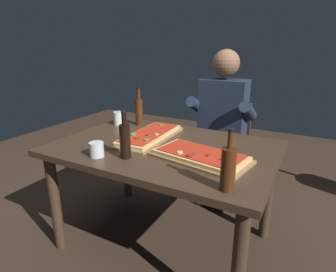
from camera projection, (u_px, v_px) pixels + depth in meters
ground_plane at (165, 240)px, 2.03m from camera, size 6.40×6.40×0.00m
dining_table at (164, 159)px, 1.83m from camera, size 1.40×0.96×0.74m
pizza_rectangular_front at (200, 156)px, 1.58m from camera, size 0.59×0.38×0.05m
pizza_rectangular_left at (150, 136)px, 1.93m from camera, size 0.27×0.60×0.05m
wine_bottle_dark at (139, 111)px, 2.23m from camera, size 0.06×0.06×0.31m
oil_bottle_amber at (125, 140)px, 1.57m from camera, size 0.06×0.06×0.28m
vinegar_bottle_green at (228, 168)px, 1.22m from camera, size 0.07×0.07×0.29m
tumbler_near_camera at (118, 119)px, 2.26m from camera, size 0.08×0.08×0.11m
tumbler_far_side at (97, 149)px, 1.61m from camera, size 0.08×0.08×0.09m
diner_chair at (223, 146)px, 2.53m from camera, size 0.44×0.44×0.87m
seated_diner at (221, 122)px, 2.35m from camera, size 0.53×0.41×1.33m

